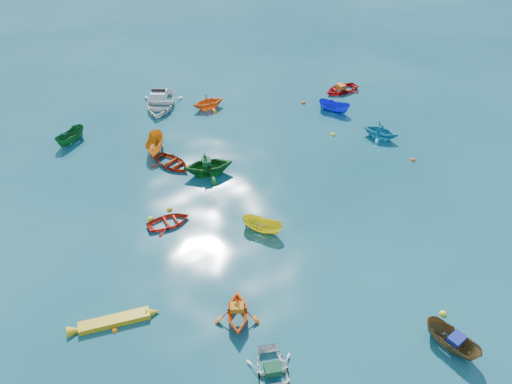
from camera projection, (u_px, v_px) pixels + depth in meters
ground at (304, 243)px, 28.49m from camera, size 160.00×160.00×0.00m
dinghy_white_near at (273, 377)px, 21.88m from camera, size 3.09×3.53×0.61m
sampan_brown_mid at (450, 347)px, 23.10m from camera, size 1.29×2.87×1.08m
dinghy_orange_w at (237, 319)px, 24.31m from camera, size 3.25×3.37×1.37m
sampan_yellow_mid at (262, 231)px, 29.29m from camera, size 2.17×2.65×0.98m
dinghy_cyan_se at (379, 138)px, 37.29m from camera, size 3.24×3.42×1.41m
dinghy_red_nw at (169, 224)px, 29.76m from camera, size 2.82×2.19×0.54m
sampan_orange_n at (156, 150)px, 35.96m from camera, size 2.53×3.11×1.15m
dinghy_green_n at (209, 174)px, 33.68m from camera, size 4.08×3.80×1.74m
dinghy_red_ne at (341, 91)px, 43.16m from camera, size 3.27×2.43×0.65m
sampan_blue_far at (334, 111)px, 40.43m from camera, size 2.13×2.78×1.02m
dinghy_red_far at (172, 165)px, 34.48m from camera, size 2.91×3.46×0.61m
dinghy_orange_far at (209, 108)px, 40.82m from camera, size 2.86×2.54×1.39m
sampan_green_far at (72, 142)px, 36.83m from camera, size 2.83×2.21×1.04m
kayak_yellow at (115, 323)px, 24.16m from camera, size 4.08×1.74×0.41m
motorboat_white at (161, 107)px, 40.99m from camera, size 5.37×5.70×1.56m
tarp_green_a at (273, 369)px, 21.66m from camera, size 0.88×0.79×0.35m
tarp_blue_a at (456, 339)px, 22.56m from camera, size 0.79×0.63×0.36m
tarp_orange_a at (237, 307)px, 23.83m from camera, size 0.81×0.76×0.31m
tarp_green_b at (206, 162)px, 33.01m from camera, size 0.75×0.86×0.35m
tarp_orange_b at (341, 86)px, 42.80m from camera, size 0.61×0.78×0.36m
buoy_or_a at (115, 331)px, 23.79m from camera, size 0.30×0.30×0.30m
buoy_ye_a at (443, 314)px, 24.56m from camera, size 0.35×0.35×0.35m
buoy_or_b at (413, 160)px, 34.96m from camera, size 0.36×0.36×0.36m
buoy_ye_b at (151, 219)px, 30.08m from camera, size 0.35×0.35×0.35m
buoy_or_c at (274, 227)px, 29.53m from camera, size 0.35×0.35×0.35m
buoy_ye_c at (167, 155)px, 35.47m from camera, size 0.31×0.31×0.31m
buoy_or_d at (375, 133)px, 37.83m from camera, size 0.39×0.39×0.39m
buoy_ye_d at (170, 210)px, 30.76m from camera, size 0.36×0.36×0.36m
buoy_or_e at (303, 103)px, 41.49m from camera, size 0.37×0.37×0.37m
buoy_ye_e at (333, 135)px, 37.59m from camera, size 0.38×0.38×0.38m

